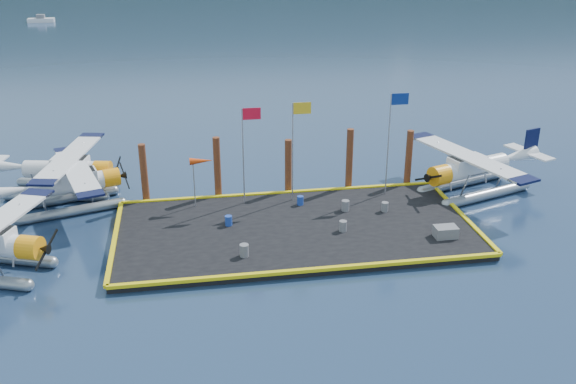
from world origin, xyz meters
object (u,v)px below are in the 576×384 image
(piling_1, at_px, (217,169))
(piling_2, at_px, (288,168))
(drum_0, at_px, (229,221))
(windsock, at_px, (201,162))
(seaplane_c, at_px, (65,172))
(drum_1, at_px, (343,226))
(drum_4, at_px, (385,207))
(flagpole_yellow, at_px, (296,137))
(piling_0, at_px, (144,175))
(flagpole_red, at_px, (246,141))
(drum_3, at_px, (244,250))
(drum_5, at_px, (300,200))
(seaplane_d, at_px, (471,171))
(crate, at_px, (446,232))
(piling_4, at_px, (409,160))
(piling_3, at_px, (349,161))
(seaplane_b, at_px, (73,186))
(drum_2, at_px, (345,206))
(flagpole_blue, at_px, (392,129))

(piling_1, bearing_deg, piling_2, 0.00)
(drum_0, distance_m, windsock, 4.15)
(seaplane_c, relative_size, drum_1, 16.29)
(drum_1, xyz_separation_m, drum_4, (3.10, 2.17, -0.01))
(flagpole_yellow, bearing_deg, windsock, 180.00)
(piling_0, distance_m, piling_2, 9.00)
(piling_0, bearing_deg, flagpole_red, -14.46)
(drum_3, distance_m, drum_5, 7.24)
(drum_3, bearing_deg, flagpole_red, 82.38)
(flagpole_red, bearing_deg, piling_0, 165.54)
(flagpole_yellow, bearing_deg, drum_3, -119.81)
(seaplane_d, distance_m, crate, 7.69)
(seaplane_d, xyz_separation_m, flagpole_yellow, (-11.44, 0.06, 2.91))
(piling_1, height_order, piling_2, piling_1)
(crate, height_order, piling_2, piling_2)
(drum_3, relative_size, crate, 0.54)
(drum_0, height_order, piling_4, piling_4)
(seaplane_d, bearing_deg, drum_4, 92.90)
(drum_0, bearing_deg, drum_5, 25.65)
(drum_5, relative_size, piling_3, 0.13)
(drum_0, bearing_deg, seaplane_d, 10.55)
(seaplane_d, bearing_deg, piling_0, 66.83)
(seaplane_b, distance_m, windsock, 8.23)
(windsock, relative_size, piling_3, 0.73)
(piling_2, bearing_deg, flagpole_red, -150.20)
(windsock, height_order, piling_2, piling_2)
(drum_5, relative_size, piling_1, 0.13)
(crate, distance_m, windsock, 14.67)
(seaplane_d, distance_m, drum_5, 11.36)
(seaplane_c, relative_size, piling_4, 2.46)
(drum_4, relative_size, crate, 0.46)
(seaplane_d, bearing_deg, windsock, 71.23)
(drum_5, xyz_separation_m, piling_0, (-9.34, 2.42, 1.32))
(piling_2, relative_size, piling_4, 0.95)
(drum_5, xyz_separation_m, windsock, (-5.87, 0.82, 2.55))
(piling_0, bearing_deg, seaplane_d, -4.59)
(piling_2, relative_size, piling_3, 0.88)
(seaplane_b, bearing_deg, windsock, 59.78)
(drum_5, bearing_deg, windsock, 172.04)
(piling_2, bearing_deg, drum_0, -132.45)
(drum_2, xyz_separation_m, windsock, (-8.38, 2.13, 2.50))
(windsock, bearing_deg, seaplane_c, 153.60)
(drum_1, height_order, flagpole_blue, flagpole_blue)
(crate, bearing_deg, drum_1, 162.95)
(drum_3, bearing_deg, drum_2, 35.58)
(drum_5, bearing_deg, flagpole_blue, 7.98)
(seaplane_b, distance_m, piling_4, 21.36)
(flagpole_blue, xyz_separation_m, piling_0, (-15.20, 1.60, -2.69))
(flagpole_blue, relative_size, piling_1, 1.55)
(drum_3, xyz_separation_m, drum_5, (4.05, 6.00, -0.06))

